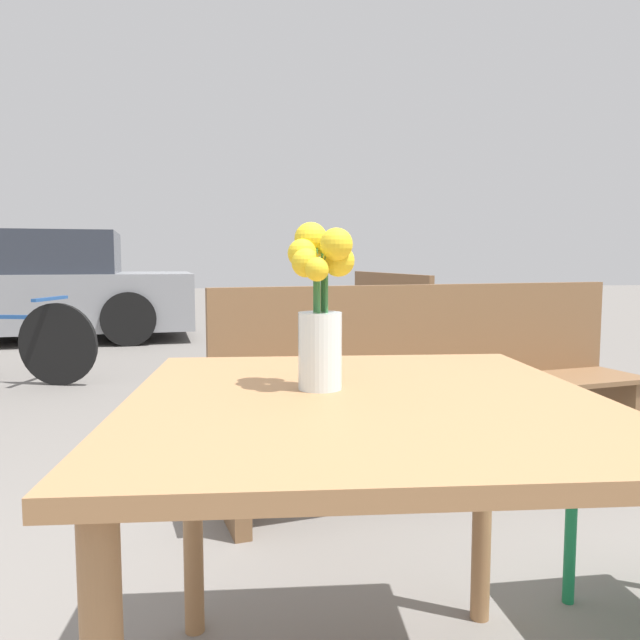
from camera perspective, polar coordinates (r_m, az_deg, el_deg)
name	(u,v)px	position (r m, az deg, el deg)	size (l,w,h in m)	color
table_front	(365,442)	(1.19, 4.10, -11.08)	(0.95, 1.01, 0.70)	#9E7047
flower_vase	(320,308)	(1.20, 0.02, 1.08)	(0.13, 0.14, 0.32)	silver
bench_near	(435,377)	(2.63, 10.48, -5.11)	(1.89, 0.70, 0.85)	brown
bench_middle	(377,323)	(4.89, 5.27, -0.26)	(0.51, 1.63, 0.85)	brown
bicycle	(2,341)	(5.36, -27.05, -1.74)	(1.49, 0.57, 0.73)	black
parked_car	(26,289)	(8.12, -25.31, 2.58)	(3.96, 2.04, 1.28)	gray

